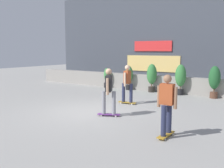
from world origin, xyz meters
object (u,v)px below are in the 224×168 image
at_px(potted_plant_2, 152,76).
at_px(skater_foreground, 109,90).
at_px(potted_plant_1, 129,76).
at_px(skater_by_wall_left, 167,103).
at_px(potted_plant_0, 107,77).
at_px(skater_far_right, 127,82).
at_px(potted_plant_3, 181,77).
at_px(potted_plant_4, 214,79).

xyz_separation_m(potted_plant_2, skater_foreground, (1.06, -5.69, 0.02)).
bearing_deg(potted_plant_1, skater_foreground, -65.95).
height_order(potted_plant_1, skater_by_wall_left, skater_by_wall_left).
bearing_deg(skater_foreground, skater_by_wall_left, -20.41).
bearing_deg(potted_plant_0, skater_by_wall_left, -44.83).
height_order(potted_plant_2, skater_foreground, skater_foreground).
relative_size(skater_far_right, skater_by_wall_left, 1.00).
relative_size(potted_plant_0, potted_plant_1, 0.86).
relative_size(potted_plant_2, potted_plant_3, 0.99).
xyz_separation_m(potted_plant_0, skater_by_wall_left, (6.68, -6.64, 0.29)).
distance_m(potted_plant_1, potted_plant_2, 1.48).
xyz_separation_m(potted_plant_0, potted_plant_1, (1.59, -0.00, 0.16)).
xyz_separation_m(potted_plant_2, skater_by_wall_left, (3.62, -6.64, 0.02)).
xyz_separation_m(potted_plant_0, skater_far_right, (3.59, -3.51, 0.29)).
bearing_deg(potted_plant_0, potted_plant_1, -0.00).
bearing_deg(potted_plant_4, potted_plant_1, -180.00).
bearing_deg(potted_plant_1, potted_plant_0, 180.00).
bearing_deg(skater_far_right, potted_plant_4, 51.42).
xyz_separation_m(potted_plant_1, skater_far_right, (2.00, -3.51, 0.13)).
distance_m(potted_plant_0, skater_by_wall_left, 9.43).
bearing_deg(skater_foreground, potted_plant_0, 125.97).
bearing_deg(skater_by_wall_left, potted_plant_0, 135.17).
bearing_deg(potted_plant_3, potted_plant_2, 180.00).
distance_m(potted_plant_3, skater_by_wall_left, 6.93).
distance_m(potted_plant_3, potted_plant_4, 1.68).
xyz_separation_m(potted_plant_2, potted_plant_3, (1.64, 0.00, 0.02)).
bearing_deg(potted_plant_4, potted_plant_0, 180.00).
height_order(potted_plant_1, potted_plant_3, potted_plant_3).
relative_size(potted_plant_0, skater_foreground, 0.72).
height_order(potted_plant_0, skater_far_right, skater_far_right).
height_order(potted_plant_3, skater_by_wall_left, skater_by_wall_left).
xyz_separation_m(potted_plant_0, potted_plant_4, (6.39, -0.00, 0.27)).
relative_size(potted_plant_1, skater_far_right, 0.83).
relative_size(potted_plant_1, skater_by_wall_left, 0.83).
distance_m(potted_plant_4, skater_far_right, 4.50).
relative_size(potted_plant_0, potted_plant_3, 0.76).
distance_m(skater_far_right, skater_by_wall_left, 4.40).
xyz_separation_m(potted_plant_1, skater_by_wall_left, (5.09, -6.64, 0.13)).
relative_size(potted_plant_3, skater_by_wall_left, 0.94).
bearing_deg(skater_by_wall_left, potted_plant_2, 118.56).
relative_size(potted_plant_2, skater_by_wall_left, 0.92).
height_order(potted_plant_2, potted_plant_4, potted_plant_4).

